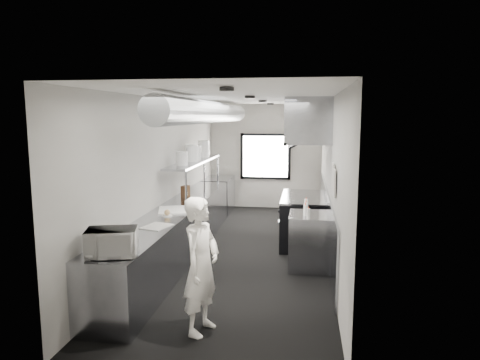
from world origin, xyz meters
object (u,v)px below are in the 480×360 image
(deli_tub_a, at_px, (117,236))
(plate_stack_b, at_px, (192,153))
(line_cook, at_px, (201,266))
(squeeze_bottle_e, at_px, (306,205))
(plate_stack_c, at_px, (196,153))
(bottle_station, at_px, (309,241))
(exhaust_hood, at_px, (308,121))
(plate_stack_d, at_px, (204,149))
(microwave, at_px, (112,242))
(pass_shelf, at_px, (195,162))
(squeeze_bottle_b, at_px, (305,210))
(squeeze_bottle_c, at_px, (305,209))
(plate_stack_a, at_px, (182,158))
(range, at_px, (303,220))
(squeeze_bottle_a, at_px, (308,214))
(cutting_board, at_px, (173,210))
(far_work_table, at_px, (218,195))
(deli_tub_b, at_px, (127,230))
(small_plate, at_px, (167,216))
(knife_block, at_px, (185,191))

(deli_tub_a, relative_size, plate_stack_b, 0.43)
(line_cook, relative_size, squeeze_bottle_e, 8.39)
(plate_stack_c, bearing_deg, bottle_station, -37.12)
(exhaust_hood, height_order, plate_stack_d, exhaust_hood)
(exhaust_hood, xyz_separation_m, plate_stack_c, (-2.28, 0.37, -0.67))
(microwave, bearing_deg, pass_shelf, 75.14)
(exhaust_hood, bearing_deg, squeeze_bottle_b, -90.63)
(plate_stack_b, relative_size, plate_stack_c, 1.10)
(squeeze_bottle_c, bearing_deg, plate_stack_a, 160.62)
(squeeze_bottle_b, relative_size, squeeze_bottle_c, 1.03)
(microwave, height_order, plate_stack_c, plate_stack_c)
(range, bearing_deg, squeeze_bottle_b, -88.41)
(squeeze_bottle_c, height_order, squeeze_bottle_e, squeeze_bottle_e)
(bottle_station, xyz_separation_m, squeeze_bottle_e, (-0.06, 0.32, 0.54))
(pass_shelf, bearing_deg, squeeze_bottle_a, -41.36)
(plate_stack_c, relative_size, squeeze_bottle_a, 1.90)
(squeeze_bottle_b, bearing_deg, cutting_board, 178.49)
(squeeze_bottle_b, bearing_deg, squeeze_bottle_e, 88.76)
(deli_tub_a, bearing_deg, exhaust_hood, 53.74)
(microwave, xyz_separation_m, plate_stack_b, (-0.11, 4.02, 0.68))
(far_work_table, bearing_deg, squeeze_bottle_b, -60.94)
(microwave, xyz_separation_m, plate_stack_c, (-0.08, 4.25, 0.67))
(squeeze_bottle_c, bearing_deg, far_work_table, 119.76)
(exhaust_hood, distance_m, squeeze_bottle_b, 2.06)
(bottle_station, relative_size, plate_stack_c, 2.90)
(line_cook, xyz_separation_m, deli_tub_b, (-1.24, 0.84, 0.15))
(far_work_table, bearing_deg, squeeze_bottle_a, -61.78)
(bottle_station, distance_m, line_cook, 2.69)
(plate_stack_d, bearing_deg, microwave, -89.19)
(pass_shelf, relative_size, range, 1.88)
(deli_tub_b, height_order, plate_stack_d, plate_stack_d)
(small_plate, relative_size, squeeze_bottle_b, 0.95)
(squeeze_bottle_b, bearing_deg, plate_stack_a, 157.99)
(knife_block, bearing_deg, squeeze_bottle_e, -4.62)
(range, height_order, squeeze_bottle_c, squeeze_bottle_c)
(deli_tub_a, distance_m, small_plate, 1.43)
(line_cook, xyz_separation_m, microwave, (-1.01, -0.12, 0.26))
(exhaust_hood, relative_size, knife_block, 9.76)
(deli_tub_a, height_order, plate_stack_b, plate_stack_b)
(deli_tub_a, relative_size, plate_stack_a, 0.56)
(deli_tub_b, distance_m, small_plate, 1.07)
(range, xyz_separation_m, knife_block, (-2.30, -0.20, 0.54))
(line_cook, distance_m, small_plate, 2.14)
(deli_tub_b, xyz_separation_m, cutting_board, (0.20, 1.47, -0.03))
(deli_tub_b, xyz_separation_m, plate_stack_d, (0.15, 3.96, 0.81))
(plate_stack_a, distance_m, squeeze_bottle_c, 2.53)
(small_plate, xyz_separation_m, squeeze_bottle_a, (2.22, 0.14, 0.08))
(plate_stack_b, relative_size, plate_stack_d, 0.90)
(pass_shelf, height_order, knife_block, pass_shelf)
(cutting_board, distance_m, plate_stack_d, 2.64)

